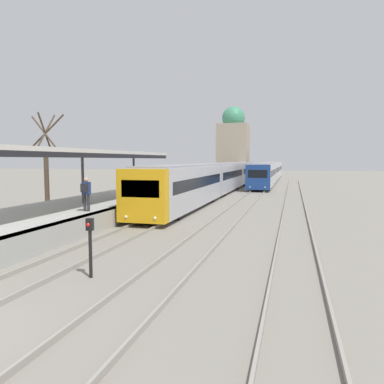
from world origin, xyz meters
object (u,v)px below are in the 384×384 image
at_px(person_on_platform, 86,191).
at_px(train_far, 269,171).
at_px(train_near, 221,176).
at_px(signal_post_near, 90,241).

relative_size(person_on_platform, train_far, 0.04).
distance_m(train_near, signal_post_near, 29.77).
bearing_deg(signal_post_near, train_far, 87.61).
xyz_separation_m(train_far, signal_post_near, (-2.10, -50.31, -0.60)).
distance_m(person_on_platform, train_near, 23.24).
bearing_deg(person_on_platform, train_near, 84.10).
relative_size(train_far, signal_post_near, 22.57).
relative_size(train_near, train_far, 1.10).
relative_size(train_near, signal_post_near, 24.82).
bearing_deg(signal_post_near, person_on_platform, 121.66).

